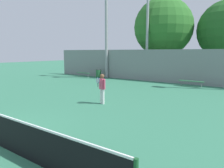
% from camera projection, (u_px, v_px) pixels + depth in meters
% --- Properties ---
extents(tennis_player, '(0.51, 0.47, 1.66)m').
position_uv_depth(tennis_player, '(102.00, 87.00, 11.96)').
color(tennis_player, silver).
rests_on(tennis_player, ground_plane).
extents(bench_courtside_near, '(1.84, 0.40, 0.48)m').
position_uv_depth(bench_courtside_near, '(83.00, 73.00, 25.05)').
color(bench_courtside_near, '#28663D').
rests_on(bench_courtside_near, ground_plane).
extents(bench_courtside_far, '(2.02, 0.40, 0.48)m').
position_uv_depth(bench_courtside_far, '(191.00, 81.00, 17.98)').
color(bench_courtside_far, '#28663D').
rests_on(bench_courtside_far, ground_plane).
extents(light_pole_near_left, '(0.90, 0.60, 12.18)m').
position_uv_depth(light_pole_near_left, '(148.00, 10.00, 21.18)').
color(light_pole_near_left, '#939399').
rests_on(light_pole_near_left, ground_plane).
extents(light_pole_center_back, '(0.90, 0.60, 9.61)m').
position_uv_depth(light_pole_center_back, '(106.00, 28.00, 23.57)').
color(light_pole_center_back, '#939399').
rests_on(light_pole_center_back, ground_plane).
extents(trash_bin, '(0.59, 0.59, 0.95)m').
position_uv_depth(trash_bin, '(99.00, 74.00, 24.08)').
color(trash_bin, '#235B33').
rests_on(trash_bin, ground_plane).
extents(back_fence, '(28.10, 0.06, 3.08)m').
position_uv_depth(back_fence, '(167.00, 66.00, 20.27)').
color(back_fence, gray).
rests_on(back_fence, ground_plane).
extents(tree_green_tall, '(6.38, 6.38, 8.72)m').
position_uv_depth(tree_green_tall, '(163.00, 27.00, 23.87)').
color(tree_green_tall, brown).
rests_on(tree_green_tall, ground_plane).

